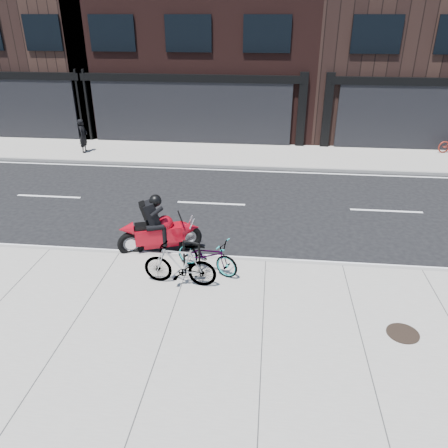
# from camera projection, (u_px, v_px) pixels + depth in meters

# --- Properties ---
(ground) EXTENTS (120.00, 120.00, 0.00)m
(ground) POSITION_uv_depth(u_px,v_px,m) (203.00, 229.00, 13.59)
(ground) COLOR black
(ground) RESTS_ON ground
(sidewalk_near) EXTENTS (60.00, 6.00, 0.13)m
(sidewalk_near) POSITION_uv_depth(u_px,v_px,m) (166.00, 332.00, 9.09)
(sidewalk_near) COLOR gray
(sidewalk_near) RESTS_ON ground
(sidewalk_far) EXTENTS (60.00, 3.50, 0.13)m
(sidewalk_far) POSITION_uv_depth(u_px,v_px,m) (228.00, 154.00, 20.49)
(sidewalk_far) COLOR gray
(sidewalk_far) RESTS_ON ground
(building_midwest) EXTENTS (10.00, 10.00, 12.00)m
(building_midwest) POSITION_uv_depth(u_px,v_px,m) (33.00, 14.00, 25.11)
(building_midwest) COLOR black
(building_midwest) RESTS_ON ground
(building_mideast) EXTENTS (12.00, 10.00, 12.50)m
(building_mideast) POSITION_uv_depth(u_px,v_px,m) (431.00, 9.00, 22.86)
(building_mideast) COLOR black
(building_mideast) RESTS_ON ground
(bike_rack) EXTENTS (0.47, 0.17, 0.81)m
(bike_rack) POSITION_uv_depth(u_px,v_px,m) (191.00, 253.00, 10.99)
(bike_rack) COLOR black
(bike_rack) RESTS_ON sidewalk_near
(bicycle_front) EXTENTS (1.85, 1.27, 0.92)m
(bicycle_front) POSITION_uv_depth(u_px,v_px,m) (207.00, 254.00, 10.96)
(bicycle_front) COLOR gray
(bicycle_front) RESTS_ON sidewalk_near
(bicycle_rear) EXTENTS (1.82, 0.65, 1.08)m
(bicycle_rear) POSITION_uv_depth(u_px,v_px,m) (180.00, 264.00, 10.38)
(bicycle_rear) COLOR gray
(bicycle_rear) RESTS_ON sidewalk_near
(motorcycle) EXTENTS (2.25, 1.09, 1.75)m
(motorcycle) POSITION_uv_depth(u_px,v_px,m) (163.00, 229.00, 11.97)
(motorcycle) COLOR black
(motorcycle) RESTS_ON ground
(pedestrian) EXTENTS (0.39, 0.58, 1.54)m
(pedestrian) POSITION_uv_depth(u_px,v_px,m) (83.00, 136.00, 20.28)
(pedestrian) COLOR black
(pedestrian) RESTS_ON sidewalk_far
(manhole_cover) EXTENTS (0.68, 0.68, 0.02)m
(manhole_cover) POSITION_uv_depth(u_px,v_px,m) (403.00, 333.00, 8.95)
(manhole_cover) COLOR black
(manhole_cover) RESTS_ON sidewalk_near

